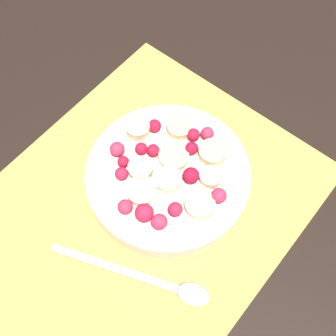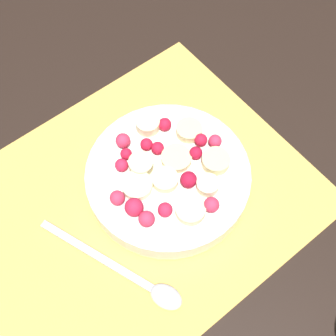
% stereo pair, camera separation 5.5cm
% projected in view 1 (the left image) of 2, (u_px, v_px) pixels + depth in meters
% --- Properties ---
extents(ground_plane, '(3.00, 3.00, 0.00)m').
position_uv_depth(ground_plane, '(140.00, 209.00, 0.57)').
color(ground_plane, black).
extents(placemat, '(0.42, 0.34, 0.01)m').
position_uv_depth(placemat, '(140.00, 208.00, 0.57)').
color(placemat, '#E0B251').
rests_on(placemat, ground_plane).
extents(fruit_bowl, '(0.20, 0.20, 0.05)m').
position_uv_depth(fruit_bowl, '(168.00, 175.00, 0.56)').
color(fruit_bowl, white).
rests_on(fruit_bowl, placemat).
extents(spoon, '(0.08, 0.18, 0.01)m').
position_uv_depth(spoon, '(159.00, 283.00, 0.52)').
color(spoon, '#B2B2B7').
rests_on(spoon, placemat).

